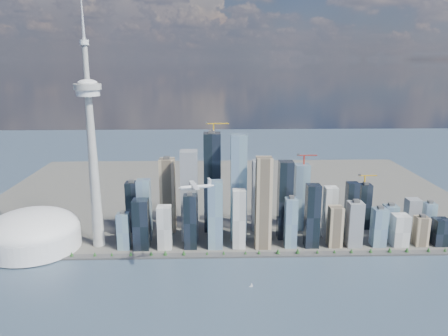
{
  "coord_description": "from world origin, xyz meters",
  "views": [
    {
      "loc": [
        -45.73,
        -610.47,
        409.02
      ],
      "look_at": [
        -19.78,
        260.0,
        192.4
      ],
      "focal_mm": 35.0,
      "sensor_mm": 36.0,
      "label": 1
    }
  ],
  "objects_px": {
    "needle_tower": "(92,143)",
    "sailboat_west": "(251,285)",
    "airplane": "(196,186)",
    "dome_stadium": "(33,232)"
  },
  "relations": [
    {
      "from": "needle_tower",
      "to": "sailboat_west",
      "type": "relative_size",
      "value": 59.06
    },
    {
      "from": "airplane",
      "to": "dome_stadium",
      "type": "bearing_deg",
      "value": 145.13
    },
    {
      "from": "needle_tower",
      "to": "airplane",
      "type": "distance_m",
      "value": 280.69
    },
    {
      "from": "dome_stadium",
      "to": "sailboat_west",
      "type": "distance_m",
      "value": 502.11
    },
    {
      "from": "airplane",
      "to": "needle_tower",
      "type": "bearing_deg",
      "value": 132.21
    },
    {
      "from": "needle_tower",
      "to": "sailboat_west",
      "type": "xyz_separation_m",
      "value": [
        326.84,
        -191.25,
        -232.85
      ]
    },
    {
      "from": "needle_tower",
      "to": "sailboat_west",
      "type": "height_order",
      "value": "needle_tower"
    },
    {
      "from": "needle_tower",
      "to": "dome_stadium",
      "type": "relative_size",
      "value": 2.75
    },
    {
      "from": "sailboat_west",
      "to": "airplane",
      "type": "bearing_deg",
      "value": 164.66
    },
    {
      "from": "needle_tower",
      "to": "dome_stadium",
      "type": "bearing_deg",
      "value": -175.91
    }
  ]
}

